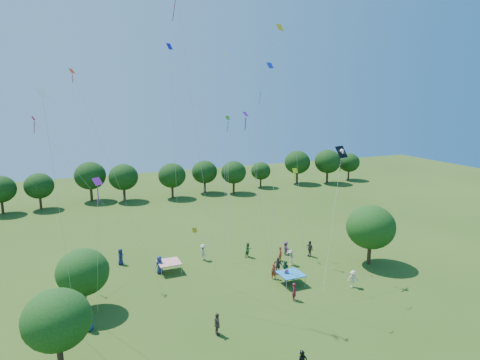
% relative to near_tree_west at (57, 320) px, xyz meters
% --- Properties ---
extents(near_tree_west, '(4.34, 4.34, 5.68)m').
position_rel_near_tree_west_xyz_m(near_tree_west, '(0.00, 0.00, 0.00)').
color(near_tree_west, '#422B19').
rests_on(near_tree_west, ground).
extents(near_tree_north, '(4.27, 4.27, 5.36)m').
position_rel_near_tree_west_xyz_m(near_tree_north, '(1.94, 7.89, -0.28)').
color(near_tree_north, '#422B19').
rests_on(near_tree_north, ground).
extents(near_tree_east, '(5.09, 5.09, 6.37)m').
position_rel_near_tree_west_xyz_m(near_tree_east, '(30.35, 6.74, 0.36)').
color(near_tree_east, '#422B19').
rests_on(near_tree_east, ground).
extents(treeline, '(88.01, 8.77, 6.77)m').
position_rel_near_tree_west_xyz_m(treeline, '(12.38, 44.94, 0.38)').
color(treeline, '#422B19').
rests_on(treeline, ground).
extents(tent_red_stripe, '(2.20, 2.20, 1.10)m').
position_rel_near_tree_west_xyz_m(tent_red_stripe, '(10.29, 12.91, -2.68)').
color(tent_red_stripe, red).
rests_on(tent_red_stripe, ground).
extents(tent_blue, '(2.20, 2.20, 1.10)m').
position_rel_near_tree_west_xyz_m(tent_blue, '(20.23, 5.63, -2.68)').
color(tent_blue, '#1D76BC').
rests_on(tent_blue, ground).
extents(crowd_person_0, '(0.77, 0.97, 1.74)m').
position_rel_near_tree_west_xyz_m(crowd_person_0, '(6.02, 16.83, -2.85)').
color(crowd_person_0, '#1A1F4D').
rests_on(crowd_person_0, ground).
extents(crowd_person_1, '(0.64, 0.47, 1.57)m').
position_rel_near_tree_west_xyz_m(crowd_person_1, '(19.31, 7.30, -2.93)').
color(crowd_person_1, '#A02C1D').
rests_on(crowd_person_1, ground).
extents(crowd_person_2, '(0.85, 0.96, 1.72)m').
position_rel_near_tree_west_xyz_m(crowd_person_2, '(20.48, 7.14, -2.85)').
color(crowd_person_2, '#2A6236').
rests_on(crowd_person_2, ground).
extents(crowd_person_3, '(1.18, 0.89, 1.65)m').
position_rel_near_tree_west_xyz_m(crowd_person_3, '(25.26, 2.79, -2.89)').
color(crowd_person_3, beige).
rests_on(crowd_person_3, ground).
extents(crowd_person_4, '(0.50, 1.05, 1.78)m').
position_rel_near_tree_west_xyz_m(crowd_person_4, '(10.83, 0.13, -2.82)').
color(crowd_person_4, '#463B38').
rests_on(crowd_person_4, ground).
extents(crowd_person_5, '(0.84, 1.55, 1.57)m').
position_rel_near_tree_west_xyz_m(crowd_person_5, '(23.48, 12.45, -2.93)').
color(crowd_person_5, '#8F538D').
rests_on(crowd_person_5, ground).
extents(crowd_person_6, '(0.88, 0.54, 1.71)m').
position_rel_near_tree_west_xyz_m(crowd_person_6, '(2.02, 4.51, -2.86)').
color(crowd_person_6, navy).
rests_on(crowd_person_6, ground).
extents(crowd_person_7, '(0.69, 0.71, 1.62)m').
position_rel_near_tree_west_xyz_m(crowd_person_7, '(18.92, 2.67, -2.91)').
color(crowd_person_7, maroon).
rests_on(crowd_person_7, ground).
extents(crowd_person_8, '(0.93, 0.71, 1.67)m').
position_rel_near_tree_west_xyz_m(crowd_person_8, '(19.31, 13.43, -2.88)').
color(crowd_person_8, '#31652B').
rests_on(crowd_person_8, ground).
extents(crowd_person_9, '(0.63, 1.21, 1.79)m').
position_rel_near_tree_west_xyz_m(crowd_person_9, '(14.46, 14.59, -2.82)').
color(crowd_person_9, '#B9AD94').
rests_on(crowd_person_9, ground).
extents(crowd_person_10, '(0.58, 1.11, 1.82)m').
position_rel_near_tree_west_xyz_m(crowd_person_10, '(25.68, 11.00, -2.81)').
color(crowd_person_10, '#413A34').
rests_on(crowd_person_10, ground).
extents(crowd_person_11, '(1.45, 1.13, 1.49)m').
position_rel_near_tree_west_xyz_m(crowd_person_11, '(19.88, 5.81, -2.97)').
color(crowd_person_11, '#995988').
rests_on(crowd_person_11, ground).
extents(crowd_person_12, '(1.01, 0.79, 1.81)m').
position_rel_near_tree_west_xyz_m(crowd_person_12, '(9.33, 13.02, -2.81)').
color(crowd_person_12, navy).
rests_on(crowd_person_12, ground).
extents(crowd_person_13, '(0.52, 0.68, 1.61)m').
position_rel_near_tree_west_xyz_m(crowd_person_13, '(22.06, 11.09, -2.91)').
color(crowd_person_13, maroon).
rests_on(crowd_person_13, ground).
extents(crowd_person_14, '(0.88, 0.61, 1.63)m').
position_rel_near_tree_west_xyz_m(crowd_person_14, '(-0.62, 4.06, -2.90)').
color(crowd_person_14, '#214D23').
rests_on(crowd_person_14, ground).
extents(crowd_person_15, '(0.89, 1.19, 1.67)m').
position_rel_near_tree_west_xyz_m(crowd_person_15, '(22.51, 9.66, -2.88)').
color(crowd_person_15, '#A59D84').
rests_on(crowd_person_15, ground).
extents(crowd_person_16, '(1.07, 1.07, 1.77)m').
position_rel_near_tree_west_xyz_m(crowd_person_16, '(20.17, 8.14, -2.83)').
color(crowd_person_16, '#453B37').
rests_on(crowd_person_16, ground).
extents(pirate_kite, '(5.68, 5.65, 11.59)m').
position_rel_near_tree_west_xyz_m(pirate_kite, '(25.51, 5.82, 8.47)').
color(pirate_kite, black).
extents(red_high_kite, '(2.07, 5.11, 26.04)m').
position_rel_near_tree_west_xyz_m(red_high_kite, '(10.86, 7.56, 18.14)').
color(red_high_kite, red).
extents(small_kite_0, '(9.58, 1.42, 14.44)m').
position_rel_near_tree_west_xyz_m(small_kite_0, '(1.53, 16.11, 7.84)').
color(small_kite_0, red).
extents(small_kite_1, '(5.27, 1.98, 4.58)m').
position_rel_near_tree_west_xyz_m(small_kite_1, '(12.56, 7.90, 1.14)').
color(small_kite_1, orange).
extents(small_kite_2, '(1.59, 0.81, 15.66)m').
position_rel_near_tree_west_xyz_m(small_kite_2, '(23.83, 11.29, 8.04)').
color(small_kite_2, yellow).
extents(small_kite_3, '(0.49, 1.83, 14.36)m').
position_rel_near_tree_west_xyz_m(small_kite_3, '(16.19, 11.67, 8.16)').
color(small_kite_3, '#258F1A').
extents(small_kite_4, '(1.58, 3.77, 20.79)m').
position_rel_near_tree_west_xyz_m(small_kite_4, '(10.78, 11.53, 13.19)').
color(small_kite_4, '#1A12B9').
extents(small_kite_5, '(0.75, 3.43, 11.05)m').
position_rel_near_tree_west_xyz_m(small_kite_5, '(3.06, 2.18, 6.61)').
color(small_kite_5, purple).
extents(small_kite_6, '(1.10, 4.26, 16.79)m').
position_rel_near_tree_west_xyz_m(small_kite_6, '(0.48, 1.02, 10.79)').
color(small_kite_6, white).
extents(small_kite_7, '(1.82, 2.36, 17.10)m').
position_rel_near_tree_west_xyz_m(small_kite_7, '(20.47, 13.54, 9.74)').
color(small_kite_7, '#0B99AA').
extents(small_kite_8, '(6.30, 1.91, 18.79)m').
position_rel_near_tree_west_xyz_m(small_kite_8, '(3.97, 16.34, 11.80)').
color(small_kite_8, red).
extents(small_kite_9, '(0.81, 1.65, 22.58)m').
position_rel_near_tree_west_xyz_m(small_kite_9, '(19.89, 8.30, 15.27)').
color(small_kite_9, '#D0A20A').
extents(small_kite_10, '(0.78, 1.66, 8.53)m').
position_rel_near_tree_west_xyz_m(small_kite_10, '(24.39, 12.16, 4.71)').
color(small_kite_10, '#B1CE12').
extents(small_kite_11, '(2.28, 5.41, 14.01)m').
position_rel_near_tree_west_xyz_m(small_kite_11, '(18.32, 16.89, 8.02)').
color(small_kite_11, '#2A8117').
extents(small_kite_12, '(1.30, 0.47, 18.93)m').
position_rel_near_tree_west_xyz_m(small_kite_12, '(17.25, 4.20, 11.53)').
color(small_kite_12, '#1229B6').
extents(small_kite_13, '(3.47, 1.45, 15.12)m').
position_rel_near_tree_west_xyz_m(small_kite_13, '(15.15, 3.30, 8.73)').
color(small_kite_13, '#5D1996').
extents(small_kite_14, '(2.58, 5.86, 21.12)m').
position_rel_near_tree_west_xyz_m(small_kite_14, '(18.15, 17.25, 13.15)').
color(small_kite_14, white).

